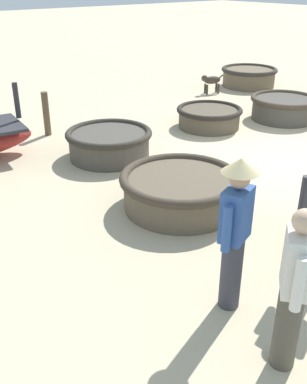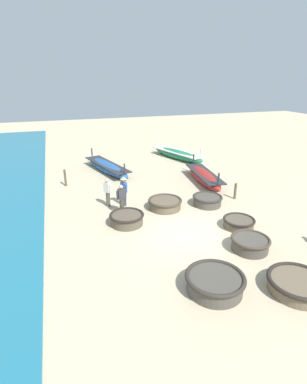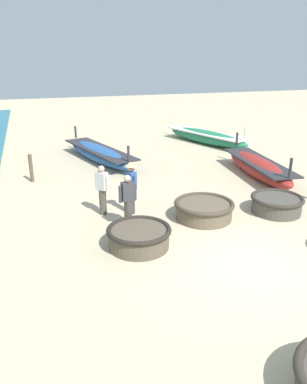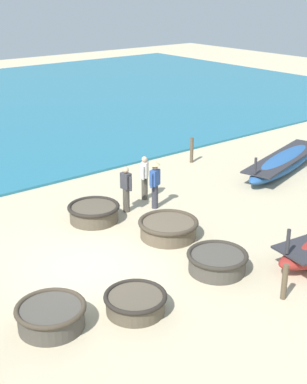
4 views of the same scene
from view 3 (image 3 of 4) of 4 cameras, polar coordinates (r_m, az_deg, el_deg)
name	(u,v)px [view 3 (image 3 of 4)]	position (r m, az deg, el deg)	size (l,w,h in m)	color
ground_plane	(257,265)	(9.31, 15.50, -10.67)	(80.00, 80.00, 0.00)	#C6B793
coracle_center	(204,209)	(11.38, 7.68, -2.62)	(1.81, 1.81, 0.54)	brown
coracle_front_left	(139,236)	(9.63, -2.24, -6.78)	(1.67, 1.67, 0.55)	brown
coracle_tilted	(277,204)	(12.33, 18.26, -1.69)	(1.63, 1.63, 0.54)	#4C473F
long_boat_red_hull	(99,153)	(17.76, -8.25, 5.84)	(2.68, 6.00, 1.24)	#285693
long_boat_blue_hull	(258,167)	(15.85, 15.70, 3.69)	(1.75, 5.11, 1.36)	maroon
long_boat_white_hull	(207,137)	(21.42, 8.09, 8.34)	(3.04, 5.84, 1.33)	#237551
fisherman_with_hat	(102,189)	(11.49, -7.82, 0.48)	(0.38, 0.43, 1.57)	#4C473D
fisherman_by_coracle	(128,200)	(10.53, -3.93, -1.22)	(0.53, 0.26, 1.57)	#4C473D
fisherman_standing_right	(131,184)	(11.42, -3.47, 1.17)	(0.36, 0.50, 1.67)	#383842
mooring_post_shoreline	(31,168)	(15.28, -18.16, 3.46)	(0.14, 0.14, 1.10)	brown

